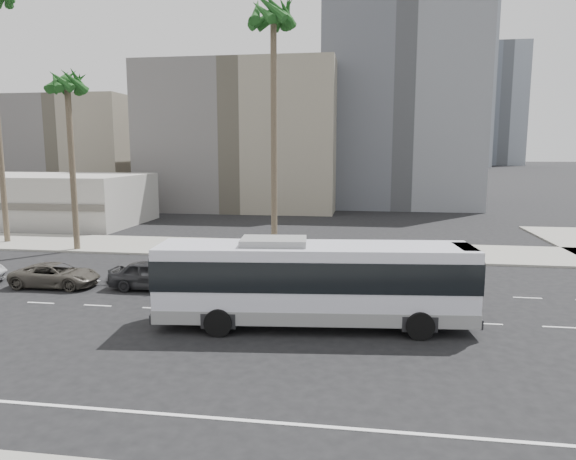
% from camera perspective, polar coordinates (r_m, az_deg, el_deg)
% --- Properties ---
extents(ground, '(700.00, 700.00, 0.00)m').
position_cam_1_polar(ground, '(24.11, -0.78, -9.25)').
color(ground, black).
rests_on(ground, ground).
extents(sidewalk_north, '(120.00, 7.00, 0.15)m').
position_cam_1_polar(sidewalk_north, '(39.01, 2.91, -2.17)').
color(sidewalk_north, gray).
rests_on(sidewalk_north, ground).
extents(commercial_low, '(22.00, 12.16, 5.00)m').
position_cam_1_polar(commercial_low, '(59.38, -26.15, 3.06)').
color(commercial_low, '#ABA79F').
rests_on(commercial_low, ground).
extents(midrise_beige_west, '(24.00, 18.00, 18.00)m').
position_cam_1_polar(midrise_beige_west, '(69.45, -4.61, 9.99)').
color(midrise_beige_west, slate).
rests_on(midrise_beige_west, ground).
extents(midrise_gray_center, '(20.00, 20.00, 26.00)m').
position_cam_1_polar(midrise_gray_center, '(74.95, 12.10, 12.79)').
color(midrise_gray_center, slate).
rests_on(midrise_gray_center, ground).
extents(midrise_beige_far, '(18.00, 16.00, 15.00)m').
position_cam_1_polar(midrise_beige_far, '(83.76, -21.56, 8.17)').
color(midrise_beige_far, slate).
rests_on(midrise_beige_far, ground).
extents(civic_tower, '(42.00, 42.00, 129.00)m').
position_cam_1_polar(civic_tower, '(274.49, 7.56, 15.22)').
color(civic_tower, beige).
rests_on(civic_tower, ground).
extents(highrise_right, '(26.00, 26.00, 70.00)m').
position_cam_1_polar(highrise_right, '(257.45, 18.32, 14.44)').
color(highrise_right, slate).
rests_on(highrise_right, ground).
extents(highrise_far, '(22.00, 22.00, 60.00)m').
position_cam_1_polar(highrise_far, '(291.17, 22.23, 12.54)').
color(highrise_far, slate).
rests_on(highrise_far, ground).
extents(city_bus, '(13.46, 4.28, 3.80)m').
position_cam_1_polar(city_bus, '(22.08, 2.88, -5.55)').
color(city_bus, silver).
rests_on(city_bus, ground).
extents(car_a, '(1.88, 4.64, 1.58)m').
position_cam_1_polar(car_a, '(29.03, -14.64, -4.80)').
color(car_a, '#28292B').
rests_on(car_a, ground).
extents(car_b, '(2.30, 4.77, 1.31)m').
position_cam_1_polar(car_b, '(31.38, -24.14, -4.53)').
color(car_b, '#4C473F').
rests_on(car_b, ground).
extents(palm_near, '(5.27, 5.27, 17.73)m').
position_cam_1_polar(palm_near, '(37.96, -1.61, 21.86)').
color(palm_near, brown).
rests_on(palm_near, ground).
extents(palm_mid, '(4.29, 4.29, 13.27)m').
position_cam_1_polar(palm_mid, '(41.65, -23.07, 14.26)').
color(palm_mid, brown).
rests_on(palm_mid, ground).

